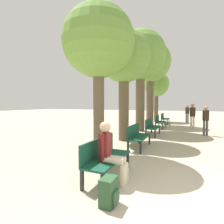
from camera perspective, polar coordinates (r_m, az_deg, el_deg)
ground_plane at (r=3.46m, az=26.29°, el=-26.53°), size 80.00×80.00×0.00m
bench_row_0 at (r=4.11m, az=-2.53°, el=-13.87°), size 0.53×1.58×0.88m
bench_row_1 at (r=6.74m, az=8.21°, el=-7.32°), size 0.53×1.58×0.88m
bench_row_2 at (r=9.51m, az=12.70°, el=-4.42°), size 0.53×1.58×0.88m
bench_row_3 at (r=12.32m, az=15.14°, el=-2.82°), size 0.53×1.58×0.88m
bench_row_4 at (r=15.15m, az=16.67°, el=-1.82°), size 0.53×1.58×0.88m
tree_row_0 at (r=6.03m, az=-4.43°, el=21.39°), size 2.32×2.32×4.83m
tree_row_1 at (r=8.23m, az=3.90°, el=17.03°), size 2.37×2.37×5.00m
tree_row_2 at (r=11.24m, az=9.28°, el=17.40°), size 3.03×3.03×6.15m
tree_row_3 at (r=14.26m, az=12.42°, el=15.26°), size 3.08×3.08×6.44m
tree_row_4 at (r=16.97m, az=14.30°, el=8.62°), size 2.31×2.31×4.66m
person_seated at (r=3.76m, az=-0.61°, el=-12.49°), size 0.61×0.35×1.30m
backpack at (r=3.16m, az=-1.04°, el=-24.56°), size 0.26×0.32×0.46m
pedestrian_near at (r=16.50m, az=23.36°, el=-0.18°), size 0.32×0.27×1.57m
pedestrian_mid at (r=10.40m, az=28.28°, el=-1.93°), size 0.31×0.27×1.55m
pedestrian_far at (r=12.43m, az=24.81°, el=-0.84°), size 0.34×0.26×1.67m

